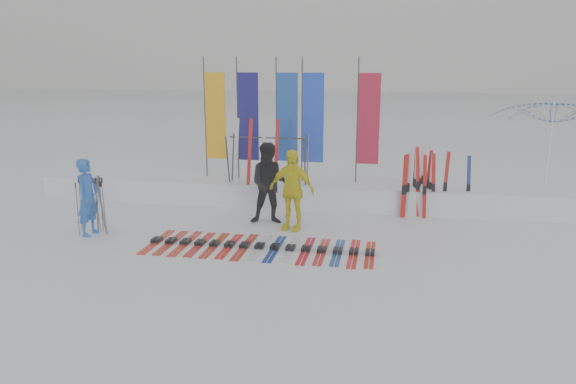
% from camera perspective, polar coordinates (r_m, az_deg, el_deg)
% --- Properties ---
extents(ground, '(120.00, 120.00, 0.00)m').
position_cam_1_polar(ground, '(10.64, -2.63, -7.16)').
color(ground, white).
rests_on(ground, ground).
extents(snow_bank, '(14.00, 1.60, 0.60)m').
position_cam_1_polar(snow_bank, '(14.88, 1.32, 0.00)').
color(snow_bank, white).
rests_on(snow_bank, ground).
extents(person_blue, '(0.45, 0.64, 1.68)m').
position_cam_1_polar(person_blue, '(12.78, -19.65, -0.51)').
color(person_blue, blue).
rests_on(person_blue, ground).
extents(person_black, '(1.02, 0.85, 1.89)m').
position_cam_1_polar(person_black, '(12.91, -1.88, 0.88)').
color(person_black, black).
rests_on(person_black, ground).
extents(person_yellow, '(1.14, 0.70, 1.81)m').
position_cam_1_polar(person_yellow, '(12.42, 0.37, 0.22)').
color(person_yellow, yellow).
rests_on(person_yellow, ground).
extents(tent_canopy, '(3.78, 3.82, 2.85)m').
position_cam_1_polar(tent_canopy, '(15.48, 24.99, 3.51)').
color(tent_canopy, white).
rests_on(tent_canopy, ground).
extents(ski_row, '(4.59, 1.70, 0.07)m').
position_cam_1_polar(ski_row, '(11.40, -2.88, -5.55)').
color(ski_row, red).
rests_on(ski_row, ground).
extents(pole_cluster, '(0.70, 0.74, 1.25)m').
position_cam_1_polar(pole_cluster, '(13.02, -18.93, -1.25)').
color(pole_cluster, '#595B60').
rests_on(pole_cluster, ground).
extents(feather_flags, '(4.66, 0.14, 3.20)m').
position_cam_1_polar(feather_flags, '(14.77, -0.37, 7.55)').
color(feather_flags, '#383A3F').
rests_on(feather_flags, ground).
extents(ski_rack, '(2.04, 0.80, 1.23)m').
position_cam_1_polar(ski_rack, '(14.43, -2.06, 3.97)').
color(ski_rack, '#383A3F').
rests_on(ski_rack, ground).
extents(upright_skis, '(1.64, 1.17, 1.70)m').
position_cam_1_polar(upright_skis, '(14.12, 13.64, 0.93)').
color(upright_skis, red).
rests_on(upright_skis, ground).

